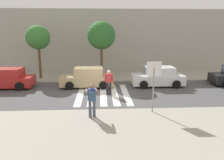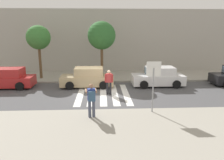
% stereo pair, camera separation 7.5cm
% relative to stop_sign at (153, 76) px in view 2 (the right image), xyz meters
% --- Properties ---
extents(ground_plane, '(120.00, 120.00, 0.00)m').
position_rel_stop_sign_xyz_m(ground_plane, '(-2.58, 3.69, -2.11)').
color(ground_plane, '#4C4C4F').
extents(sidewalk_near, '(60.00, 6.00, 0.14)m').
position_rel_stop_sign_xyz_m(sidewalk_near, '(-2.58, -2.51, -2.04)').
color(sidewalk_near, '#9E998C').
rests_on(sidewalk_near, ground).
extents(sidewalk_far, '(60.00, 4.80, 0.14)m').
position_rel_stop_sign_xyz_m(sidewalk_far, '(-2.58, 9.69, -2.04)').
color(sidewalk_far, '#9E998C').
rests_on(sidewalk_far, ground).
extents(building_facade_far, '(56.00, 4.00, 6.51)m').
position_rel_stop_sign_xyz_m(building_facade_far, '(-2.58, 14.09, 1.14)').
color(building_facade_far, '#ADA89E').
rests_on(building_facade_far, ground).
extents(crosswalk_stripe_0, '(0.44, 5.20, 0.01)m').
position_rel_stop_sign_xyz_m(crosswalk_stripe_0, '(-4.18, 3.89, -2.11)').
color(crosswalk_stripe_0, silver).
rests_on(crosswalk_stripe_0, ground).
extents(crosswalk_stripe_1, '(0.44, 5.20, 0.01)m').
position_rel_stop_sign_xyz_m(crosswalk_stripe_1, '(-3.38, 3.89, -2.11)').
color(crosswalk_stripe_1, silver).
rests_on(crosswalk_stripe_1, ground).
extents(crosswalk_stripe_2, '(0.44, 5.20, 0.01)m').
position_rel_stop_sign_xyz_m(crosswalk_stripe_2, '(-2.58, 3.89, -2.11)').
color(crosswalk_stripe_2, silver).
rests_on(crosswalk_stripe_2, ground).
extents(crosswalk_stripe_3, '(0.44, 5.20, 0.01)m').
position_rel_stop_sign_xyz_m(crosswalk_stripe_3, '(-1.78, 3.89, -2.11)').
color(crosswalk_stripe_3, silver).
rests_on(crosswalk_stripe_3, ground).
extents(crosswalk_stripe_4, '(0.44, 5.20, 0.01)m').
position_rel_stop_sign_xyz_m(crosswalk_stripe_4, '(-0.98, 3.89, -2.11)').
color(crosswalk_stripe_4, silver).
rests_on(crosswalk_stripe_4, ground).
extents(stop_sign, '(0.76, 0.08, 2.70)m').
position_rel_stop_sign_xyz_m(stop_sign, '(0.00, 0.00, 0.00)').
color(stop_sign, gray).
rests_on(stop_sign, sidewalk_near).
extents(photographer_with_backpack, '(0.64, 0.88, 1.72)m').
position_rel_stop_sign_xyz_m(photographer_with_backpack, '(-3.20, -0.62, -0.94)').
color(photographer_with_backpack, '#474C60').
rests_on(photographer_with_backpack, sidewalk_near).
extents(pedestrian_crossing, '(0.58, 0.25, 1.72)m').
position_rel_stop_sign_xyz_m(pedestrian_crossing, '(-2.18, 3.78, -1.14)').
color(pedestrian_crossing, '#232328').
rests_on(pedestrian_crossing, ground).
extents(parked_car_red, '(4.10, 1.92, 1.55)m').
position_rel_stop_sign_xyz_m(parked_car_red, '(-10.01, 5.99, -1.39)').
color(parked_car_red, red).
rests_on(parked_car_red, ground).
extents(parked_car_tan, '(4.10, 1.92, 1.55)m').
position_rel_stop_sign_xyz_m(parked_car_tan, '(-3.78, 5.99, -1.39)').
color(parked_car_tan, tan).
rests_on(parked_car_tan, ground).
extents(parked_car_white, '(4.10, 1.92, 1.55)m').
position_rel_stop_sign_xyz_m(parked_car_white, '(1.87, 5.99, -1.39)').
color(parked_car_white, white).
rests_on(parked_car_white, ground).
extents(street_tree_west, '(2.11, 2.11, 4.69)m').
position_rel_stop_sign_xyz_m(street_tree_west, '(-8.18, 8.84, 1.63)').
color(street_tree_west, brown).
rests_on(street_tree_west, sidewalk_far).
extents(street_tree_center, '(2.46, 2.46, 5.04)m').
position_rel_stop_sign_xyz_m(street_tree_center, '(-2.63, 8.51, 1.81)').
color(street_tree_center, brown).
rests_on(street_tree_center, sidewalk_far).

